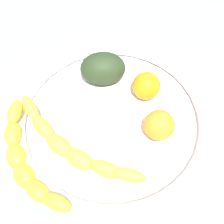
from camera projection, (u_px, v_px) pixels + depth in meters
kitchen_counter at (112, 129)px, 57.95cm from camera, size 120.00×120.00×3.00cm
fruit_bowl at (112, 119)px, 54.92cm from camera, size 36.32×36.32×4.05cm
banana_draped_left at (25, 162)px, 47.76cm from camera, size 18.87×14.28×4.78cm
banana_draped_right at (72, 148)px, 49.44cm from camera, size 15.05×23.51×4.25cm
orange_front at (159, 125)px, 51.65cm from camera, size 5.46×5.46×5.46cm
orange_mid_left at (146, 86)px, 56.21cm from camera, size 5.38×5.38×5.38cm
avocado_dark at (103, 68)px, 57.88cm from camera, size 7.69×9.66×6.24cm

